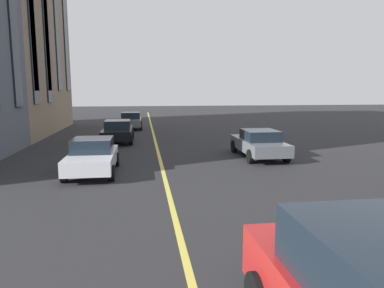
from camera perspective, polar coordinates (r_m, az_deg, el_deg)
lane_centre_line at (r=12.48m, az=-4.11°, el=-6.71°), size 80.00×0.16×0.01m
car_grey_mid at (r=30.64m, az=-9.84°, el=3.74°), size 3.90×1.89×1.40m
car_grey_parked_b at (r=17.79m, az=10.75°, el=0.14°), size 4.40×1.95×1.37m
car_black_trailing at (r=23.15m, az=-11.89°, el=2.09°), size 4.40×1.95×1.37m
car_white_parked_a at (r=14.66m, az=-15.75°, el=-1.89°), size 3.90×1.89×1.40m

